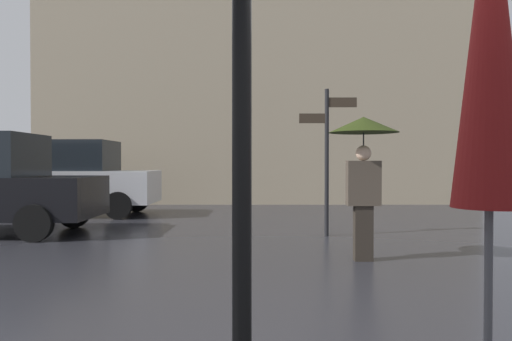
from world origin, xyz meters
TOP-DOWN VIEW (x-y plane):
  - folded_patio_umbrella_near at (0.98, -0.51)m, footprint 0.42×0.42m
  - pedestrian_with_umbrella at (1.47, 4.12)m, footprint 0.99×0.99m
  - parked_car_left at (-4.78, 9.92)m, footprint 4.05×1.96m
  - street_signpost at (1.30, 6.39)m, footprint 1.08×0.08m
  - building_block at (0.00, 14.45)m, footprint 14.81×2.82m

SIDE VIEW (x-z plane):
  - parked_car_left at x=-4.78m, z-range 0.01..1.97m
  - pedestrian_with_umbrella at x=1.47m, z-range 0.58..2.61m
  - street_signpost at x=1.30m, z-range 0.30..3.07m
  - folded_patio_umbrella_near at x=0.98m, z-range 0.48..3.19m
  - building_block at x=0.00m, z-range 0.00..13.18m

